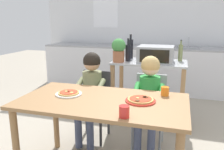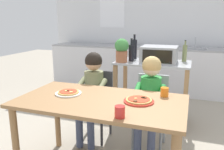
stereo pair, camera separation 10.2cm
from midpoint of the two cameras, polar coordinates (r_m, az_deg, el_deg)
name	(u,v)px [view 2 (the right image)]	position (r m, az deg, el deg)	size (l,w,h in m)	color
ground_plane	(134,121)	(3.46, 6.32, -11.02)	(12.80, 12.80, 0.00)	#A89E8C
back_wall_tiled	(158,23)	(5.10, 11.84, 12.34)	(4.79, 0.14, 2.70)	silver
kitchen_counter	(154,69)	(4.79, 10.72, 1.43)	(4.31, 0.60, 1.09)	silver
kitchen_island_cart	(152,83)	(3.25, 10.63, -1.90)	(0.98, 0.56, 0.87)	#B7BABF
toaster_oven	(159,54)	(3.12, 12.38, 4.93)	(0.45, 0.39, 0.21)	#999BA0
bottle_squat_spirits	(131,52)	(3.17, 5.68, 5.49)	(0.08, 0.08, 0.31)	black
bottle_dark_olive_oil	(134,49)	(3.39, 6.33, 6.42)	(0.07, 0.07, 0.34)	black
bottle_brown_beer	(185,53)	(3.29, 18.17, 5.16)	(0.06, 0.06, 0.29)	olive
potted_herb_plant	(122,50)	(3.08, 3.33, 6.23)	(0.18, 0.18, 0.31)	#9E5B3D
dining_table	(101,111)	(2.07, -1.34, -8.68)	(1.45, 0.78, 0.75)	olive
dining_chair_left	(96,99)	(2.85, -2.82, -5.95)	(0.36, 0.36, 0.81)	#333338
dining_chair_right	(151,106)	(2.69, 10.59, -7.40)	(0.36, 0.36, 0.81)	gray
child_in_olive_shirt	(92,86)	(2.69, -3.80, -2.64)	(0.32, 0.42, 1.04)	#424C6B
child_in_green_shirt	(150,92)	(2.51, 10.37, -4.09)	(0.32, 0.42, 1.03)	#424C6B
pizza_plate_white	(68,93)	(2.20, -9.29, -4.30)	(0.24, 0.24, 0.03)	white
pizza_plate_red_rimmed	(139,100)	(1.99, 8.04, -6.18)	(0.26, 0.26, 0.03)	red
drinking_cup_red	(120,112)	(1.66, 3.70, -8.96)	(0.07, 0.07, 0.09)	red
drinking_cup_orange	(165,92)	(2.16, 14.03, -4.05)	(0.07, 0.07, 0.08)	orange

